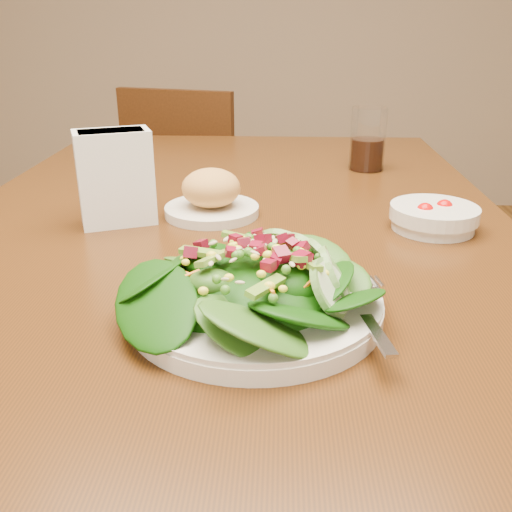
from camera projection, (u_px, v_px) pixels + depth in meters
The scene contains 7 objects.
dining_table at pixel (229, 282), 0.93m from camera, with size 0.90×1.40×0.75m.
chair_far at pixel (195, 206), 1.95m from camera, with size 0.48×0.48×0.85m.
salad_plate at pixel (264, 289), 0.61m from camera, with size 0.28×0.27×0.08m.
bread_plate at pixel (211, 197), 0.91m from camera, with size 0.15×0.15×0.08m.
tomato_bowl at pixel (434, 217), 0.86m from camera, with size 0.13×0.13×0.04m.
drinking_glass at pixel (368, 143), 1.18m from camera, with size 0.07×0.07×0.13m.
napkin_holder at pixel (115, 175), 0.86m from camera, with size 0.13×0.10×0.14m.
Camera 1 is at (0.08, -0.83, 1.05)m, focal length 40.00 mm.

